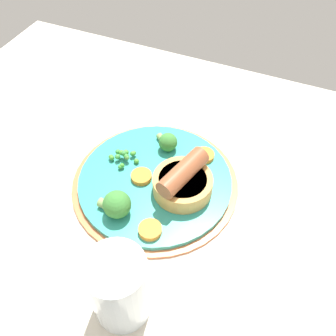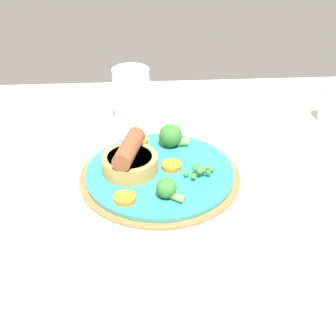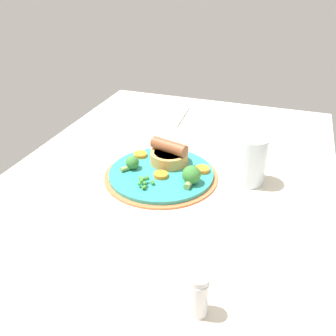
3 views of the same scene
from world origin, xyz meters
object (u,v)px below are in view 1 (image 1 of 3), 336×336
object	(u,v)px
dinner_plate	(155,182)
pea_pile	(124,156)
carrot_slice_0	(150,230)
carrot_slice_4	(204,155)
broccoli_floret_far	(116,204)
sausage_pudding	(183,181)
carrot_slice_1	(141,176)
drinking_glass	(119,288)
broccoli_floret_near	(168,142)

from	to	relation	value
dinner_plate	pea_pile	bearing A→B (deg)	165.50
pea_pile	carrot_slice_0	distance (cm)	15.35
carrot_slice_4	broccoli_floret_far	bearing A→B (deg)	-117.42
sausage_pudding	pea_pile	world-z (taller)	sausage_pudding
pea_pile	carrot_slice_4	distance (cm)	14.18
dinner_plate	carrot_slice_0	size ratio (longest dim) A/B	7.94
carrot_slice_1	carrot_slice_4	xyz separation A→B (cm)	(8.09, 8.75, -0.03)
pea_pile	drinking_glass	size ratio (longest dim) A/B	0.46
broccoli_floret_far	broccoli_floret_near	bearing A→B (deg)	86.85
broccoli_floret_far	carrot_slice_4	bearing A→B (deg)	65.58
broccoli_floret_near	broccoli_floret_far	bearing A→B (deg)	-59.89
dinner_plate	drinking_glass	distance (cm)	21.93
broccoli_floret_far	drinking_glass	distance (cm)	14.51
carrot_slice_1	carrot_slice_4	bearing A→B (deg)	47.26
carrot_slice_4	broccoli_floret_near	bearing A→B (deg)	-175.20
broccoli_floret_near	drinking_glass	distance (cm)	28.87
carrot_slice_1	pea_pile	bearing A→B (deg)	151.57
dinner_plate	carrot_slice_1	bearing A→B (deg)	-160.84
pea_pile	dinner_plate	bearing A→B (deg)	-14.50
drinking_glass	pea_pile	bearing A→B (deg)	117.08
carrot_slice_4	drinking_glass	distance (cm)	29.06
carrot_slice_0	drinking_glass	size ratio (longest dim) A/B	0.30
carrot_slice_0	carrot_slice_1	bearing A→B (deg)	122.98
pea_pile	carrot_slice_1	bearing A→B (deg)	-28.43
carrot_slice_1	drinking_glass	world-z (taller)	drinking_glass
dinner_plate	sausage_pudding	size ratio (longest dim) A/B	2.78
broccoli_floret_far	carrot_slice_0	xyz separation A→B (cm)	(6.17, -1.14, -1.64)
pea_pile	carrot_slice_4	world-z (taller)	pea_pile
broccoli_floret_far	carrot_slice_1	distance (cm)	7.88
dinner_plate	pea_pile	distance (cm)	7.23
carrot_slice_4	dinner_plate	bearing A→B (deg)	-126.56
pea_pile	carrot_slice_0	xyz separation A→B (cm)	(10.34, -11.33, -0.51)
broccoli_floret_near	carrot_slice_0	bearing A→B (deg)	-39.06
sausage_pudding	carrot_slice_4	distance (cm)	8.64
broccoli_floret_far	drinking_glass	size ratio (longest dim) A/B	0.48
dinner_plate	carrot_slice_4	xyz separation A→B (cm)	(5.94, 8.01, 1.25)
broccoli_floret_near	carrot_slice_1	size ratio (longest dim) A/B	1.34
pea_pile	carrot_slice_1	distance (cm)	5.28
carrot_slice_4	drinking_glass	world-z (taller)	drinking_glass
carrot_slice_4	carrot_slice_1	bearing A→B (deg)	-132.74
broccoli_floret_far	carrot_slice_1	size ratio (longest dim) A/B	1.61
broccoli_floret_near	carrot_slice_0	xyz separation A→B (cm)	(4.46, -17.01, -1.10)
broccoli_floret_near	drinking_glass	xyz separation A→B (cm)	(5.61, -28.17, 2.92)
dinner_plate	pea_pile	xyz separation A→B (cm)	(-6.77, 1.75, 1.82)
dinner_plate	drinking_glass	size ratio (longest dim) A/B	2.39
carrot_slice_0	drinking_glass	bearing A→B (deg)	-84.10
carrot_slice_0	carrot_slice_1	distance (cm)	10.52
carrot_slice_0	carrot_slice_4	bearing A→B (deg)	82.34
carrot_slice_1	drinking_glass	xyz separation A→B (cm)	(6.88, -19.99, 4.06)
pea_pile	broccoli_floret_near	bearing A→B (deg)	43.97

